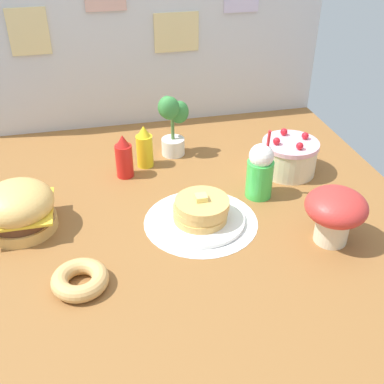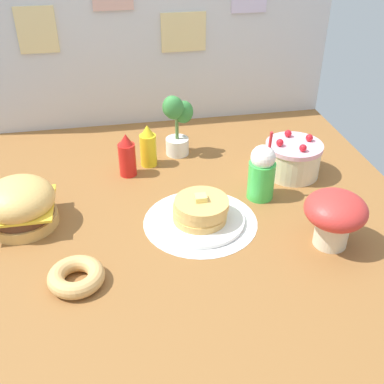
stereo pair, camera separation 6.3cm
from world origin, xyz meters
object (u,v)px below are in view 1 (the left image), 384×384
at_px(ketchup_bottle, 124,157).
at_px(layer_cake, 289,157).
at_px(mushroom_stool, 335,211).
at_px(mustard_bottle, 145,148).
at_px(cream_soda_cup, 260,171).
at_px(potted_plant, 172,123).
at_px(donut_pink_glaze, 80,279).
at_px(burger, 19,208).
at_px(pancake_stack, 201,212).

bearing_deg(ketchup_bottle, layer_cake, -10.05).
distance_m(layer_cake, mushroom_stool, 0.53).
bearing_deg(mustard_bottle, layer_cake, -17.88).
bearing_deg(cream_soda_cup, potted_plant, 122.32).
xyz_separation_m(mustard_bottle, potted_plant, (0.16, 0.09, 0.07)).
relative_size(donut_pink_glaze, potted_plant, 0.61).
height_order(layer_cake, donut_pink_glaze, layer_cake).
xyz_separation_m(burger, donut_pink_glaze, (0.22, -0.39, -0.06)).
xyz_separation_m(donut_pink_glaze, potted_plant, (0.49, 0.87, 0.14)).
bearing_deg(burger, pancake_stack, -9.57).
height_order(ketchup_bottle, potted_plant, potted_plant).
relative_size(pancake_stack, donut_pink_glaze, 1.83).
distance_m(pancake_stack, potted_plant, 0.61).
xyz_separation_m(pancake_stack, ketchup_bottle, (-0.26, 0.44, 0.05)).
distance_m(layer_cake, cream_soda_cup, 0.27).
xyz_separation_m(ketchup_bottle, mustard_bottle, (0.11, 0.08, 0.00)).
relative_size(layer_cake, donut_pink_glaze, 1.34).
bearing_deg(layer_cake, cream_soda_cup, -141.61).
bearing_deg(cream_soda_cup, donut_pink_glaze, -152.76).
xyz_separation_m(ketchup_bottle, potted_plant, (0.26, 0.17, 0.07)).
bearing_deg(pancake_stack, ketchup_bottle, 120.90).
bearing_deg(donut_pink_glaze, mustard_bottle, 66.79).
bearing_deg(layer_cake, ketchup_bottle, 169.95).
bearing_deg(layer_cake, burger, -171.43).
relative_size(mustard_bottle, potted_plant, 0.66).
relative_size(burger, ketchup_bottle, 1.33).
distance_m(mustard_bottle, cream_soda_cup, 0.59).
bearing_deg(mushroom_stool, potted_plant, 119.05).
distance_m(burger, pancake_stack, 0.72).
xyz_separation_m(pancake_stack, cream_soda_cup, (0.30, 0.14, 0.08)).
xyz_separation_m(mustard_bottle, mushroom_stool, (0.62, -0.74, 0.04)).
relative_size(cream_soda_cup, donut_pink_glaze, 1.61).
height_order(layer_cake, cream_soda_cup, cream_soda_cup).
bearing_deg(mushroom_stool, burger, 163.55).
relative_size(cream_soda_cup, mushroom_stool, 1.36).
height_order(potted_plant, mushroom_stool, potted_plant).
bearing_deg(burger, mustard_bottle, 35.55).
bearing_deg(donut_pink_glaze, mushroom_stool, 2.50).
relative_size(ketchup_bottle, mustard_bottle, 1.00).
height_order(pancake_stack, potted_plant, potted_plant).
relative_size(layer_cake, ketchup_bottle, 1.25).
distance_m(ketchup_bottle, cream_soda_cup, 0.63).
bearing_deg(mustard_bottle, cream_soda_cup, -39.95).
bearing_deg(donut_pink_glaze, potted_plant, 60.57).
bearing_deg(burger, cream_soda_cup, 1.01).
xyz_separation_m(burger, cream_soda_cup, (1.00, 0.02, 0.03)).
bearing_deg(cream_soda_cup, mustard_bottle, 140.05).
height_order(pancake_stack, donut_pink_glaze, pancake_stack).
height_order(burger, potted_plant, potted_plant).
distance_m(mustard_bottle, donut_pink_glaze, 0.85).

